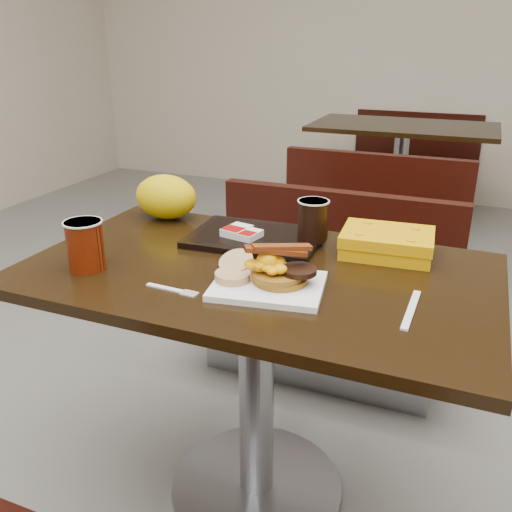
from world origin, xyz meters
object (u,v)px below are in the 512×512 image
at_px(bench_near_n, 323,293).
at_px(platter, 268,286).
at_px(hashbrown_sleeve_right, 249,235).
at_px(table_near, 256,389).
at_px(clamshell, 387,243).
at_px(tray, 256,238).
at_px(paper_bag, 166,197).
at_px(bench_far_s, 380,210).
at_px(fork, 165,288).
at_px(table_far, 398,180).
at_px(knife, 411,309).
at_px(bench_far_n, 412,161).
at_px(pancake_stack, 280,276).
at_px(coffee_cup_near, 85,245).
at_px(hashbrown_sleeve_left, 237,231).
at_px(coffee_cup_far, 313,220).

relative_size(bench_near_n, platter, 3.87).
relative_size(platter, hashbrown_sleeve_right, 3.50).
distance_m(table_near, hashbrown_sleeve_right, 0.44).
bearing_deg(hashbrown_sleeve_right, clamshell, 21.55).
xyz_separation_m(tray, paper_bag, (-0.35, 0.09, 0.06)).
xyz_separation_m(bench_far_s, fork, (-0.16, -2.10, 0.39)).
bearing_deg(table_far, clamshell, -82.99).
bearing_deg(bench_near_n, knife, -62.97).
distance_m(table_far, platter, 2.73).
xyz_separation_m(bench_far_n, clamshell, (0.29, -3.07, 0.42)).
height_order(pancake_stack, tray, pancake_stack).
xyz_separation_m(pancake_stack, coffee_cup_near, (-0.50, -0.08, 0.04)).
xyz_separation_m(bench_near_n, hashbrown_sleeve_left, (-0.13, -0.53, 0.42)).
height_order(table_far, fork, fork).
bearing_deg(fork, bench_near_n, 83.24).
xyz_separation_m(bench_far_s, clamshell, (0.29, -1.67, 0.42)).
relative_size(platter, pancake_stack, 2.01).
xyz_separation_m(bench_far_n, platter, (0.07, -3.40, 0.40)).
distance_m(tray, hashbrown_sleeve_left, 0.06).
bearing_deg(tray, coffee_cup_near, -135.32).
distance_m(bench_far_n, coffee_cup_near, 3.52).
height_order(bench_near_n, paper_bag, paper_bag).
xyz_separation_m(table_far, bench_far_s, (0.00, -0.70, -0.02)).
xyz_separation_m(bench_far_n, tray, (-0.08, -3.11, 0.40)).
distance_m(bench_near_n, paper_bag, 0.76).
bearing_deg(coffee_cup_near, knife, 5.79).
bearing_deg(bench_far_s, bench_far_n, 90.00).
distance_m(bench_far_s, hashbrown_sleeve_right, 1.80).
distance_m(table_near, coffee_cup_far, 0.51).
relative_size(fork, paper_bag, 0.66).
bearing_deg(clamshell, pancake_stack, -126.57).
xyz_separation_m(bench_far_s, pancake_stack, (0.10, -1.98, 0.42)).
height_order(fork, coffee_cup_far, coffee_cup_far).
bearing_deg(hashbrown_sleeve_right, table_near, -49.68).
xyz_separation_m(bench_far_s, platter, (0.07, -2.00, 0.40)).
height_order(bench_far_s, paper_bag, paper_bag).
xyz_separation_m(fork, coffee_cup_far, (0.24, 0.41, 0.07)).
distance_m(table_far, fork, 2.82).
height_order(clamshell, paper_bag, paper_bag).
height_order(table_far, bench_far_s, table_far).
xyz_separation_m(bench_near_n, clamshell, (0.29, -0.47, 0.42)).
xyz_separation_m(table_near, tray, (-0.08, 0.19, 0.38)).
distance_m(pancake_stack, hashbrown_sleeve_right, 0.30).
bearing_deg(bench_far_n, paper_bag, -98.07).
bearing_deg(table_far, bench_near_n, -90.00).
relative_size(table_far, hashbrown_sleeve_left, 14.20).
height_order(platter, paper_bag, paper_bag).
distance_m(platter, coffee_cup_near, 0.48).
xyz_separation_m(pancake_stack, clamshell, (0.20, 0.31, 0.00)).
bearing_deg(platter, fork, -166.94).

